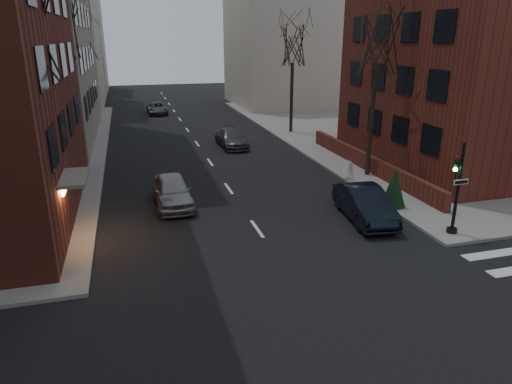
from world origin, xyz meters
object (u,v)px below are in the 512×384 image
Objects in this scene: tree_left_b at (60,26)px; parked_sedan at (364,204)px; streetlamp_near at (74,110)px; car_lane_gray at (232,138)px; tree_right_b at (293,45)px; streetlamp_far at (93,80)px; tree_left_c at (80,39)px; tree_left_a at (23,31)px; car_lane_far at (157,108)px; sandwich_board at (348,169)px; evergreen_shrub at (394,187)px; traffic_signal at (456,195)px; car_lane_silver at (172,191)px; tree_right_a at (378,41)px.

tree_left_b is 2.26× the size of parked_sedan.
streetlamp_near reaches higher than car_lane_gray.
tree_right_b is 1.46× the size of streetlamp_far.
tree_left_c is (0.00, 14.00, -0.88)m from tree_left_b.
tree_left_a is at bearing -94.29° from streetlamp_near.
car_lane_far is (6.75, 20.23, -8.28)m from tree_left_b.
tree_right_b reaches higher than parked_sedan.
streetlamp_near is 17.23m from parked_sedan.
tree_left_c is at bearing 90.00° from tree_left_b.
sandwich_board is at bearing -67.52° from car_lane_gray.
car_lane_far is 2.26× the size of evergreen_shrub.
tree_left_b reaches higher than sandwich_board.
streetlamp_near is at bearing 149.22° from parked_sedan.
traffic_signal is 13.39m from car_lane_silver.
tree_left_b is at bearing 140.27° from evergreen_shrub.
sandwich_board is (10.65, 1.55, -0.11)m from car_lane_silver.
streetlamp_far is at bearing 87.85° from tree_left_b.
tree_left_c is 1.55× the size of streetlamp_far.
tree_right_b is at bearing 51.75° from car_lane_silver.
car_lane_silver is at bearing -127.41° from tree_right_b.
traffic_signal is 35.76m from tree_left_c.
streetlamp_far is at bearing -147.14° from car_lane_far.
car_lane_far is (6.75, 6.23, -7.40)m from tree_left_c.
streetlamp_near is at bearing -152.23° from car_lane_gray.
tree_right_b is 20.01m from streetlamp_far.
traffic_signal reaches higher than car_lane_silver.
streetlamp_near is at bearing 128.69° from car_lane_silver.
tree_left_a reaches higher than streetlamp_far.
tree_right_a is at bearing 66.80° from parked_sedan.
parked_sedan is at bearing -63.65° from tree_left_c.
tree_right_b is (17.60, -8.00, -0.44)m from tree_left_c.
tree_left_c is at bearing 118.36° from traffic_signal.
sandwich_board is (-0.64, 8.67, -1.24)m from traffic_signal.
tree_right_a is at bearing 74.42° from evergreen_shrub.
streetlamp_near and streetlamp_far have the same top height.
traffic_signal is at bearing -76.31° from car_lane_gray.
evergreen_shrub reaches higher than sandwich_board.
tree_left_b is (0.00, 12.00, 0.44)m from tree_left_a.
streetlamp_near is 1.38× the size of car_lane_far.
tree_right_a is (17.60, -22.00, 0.00)m from tree_left_c.
tree_right_a is 14.27m from car_lane_silver.
streetlamp_near is at bearing 141.13° from traffic_signal.
tree_left_c is at bearing 126.02° from sandwich_board.
car_lane_silver reaches higher than car_lane_far.
streetlamp_near is 8.37m from car_lane_silver.
car_lane_gray is (-5.47, 19.17, -1.22)m from traffic_signal.
evergreen_shrub reaches higher than car_lane_gray.
tree_left_c is 2.04× the size of parked_sedan.
tree_right_b reaches higher than traffic_signal.
sandwich_board is (16.10, -22.33, -7.36)m from tree_left_c.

